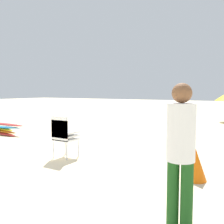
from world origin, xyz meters
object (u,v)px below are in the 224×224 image
object	(u,v)px
lifeguard_near_center	(181,147)
traffic_cone_far	(195,165)
traffic_cone_near	(60,125)
stacked_plastic_chairs	(63,133)

from	to	relation	value
lifeguard_near_center	traffic_cone_far	world-z (taller)	lifeguard_near_center
lifeguard_near_center	traffic_cone_far	size ratio (longest dim) A/B	2.93
lifeguard_near_center	traffic_cone_near	size ratio (longest dim) A/B	3.18
traffic_cone_near	traffic_cone_far	distance (m)	6.69
traffic_cone_near	lifeguard_near_center	bearing A→B (deg)	-36.90
lifeguard_near_center	traffic_cone_far	bearing A→B (deg)	98.48
traffic_cone_far	stacked_plastic_chairs	bearing A→B (deg)	-178.34
stacked_plastic_chairs	traffic_cone_near	world-z (taller)	stacked_plastic_chairs
stacked_plastic_chairs	lifeguard_near_center	world-z (taller)	lifeguard_near_center
lifeguard_near_center	traffic_cone_near	distance (m)	7.91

